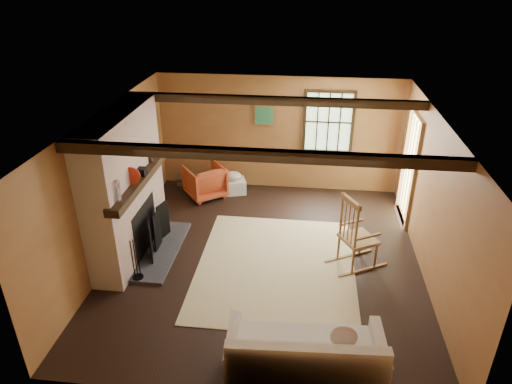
# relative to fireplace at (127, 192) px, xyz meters

# --- Properties ---
(ground) EXTENTS (5.50, 5.50, 0.00)m
(ground) POSITION_rel_fireplace_xyz_m (2.23, 0.00, -1.10)
(ground) COLOR black
(ground) RESTS_ON ground
(room_envelope) EXTENTS (5.02, 5.52, 2.44)m
(room_envelope) POSITION_rel_fireplace_xyz_m (2.45, 0.26, 0.53)
(room_envelope) COLOR olive
(room_envelope) RESTS_ON ground
(fireplace) EXTENTS (1.02, 2.30, 2.40)m
(fireplace) POSITION_rel_fireplace_xyz_m (0.00, 0.00, 0.00)
(fireplace) COLOR brown
(fireplace) RESTS_ON ground
(rug) EXTENTS (2.50, 3.00, 0.01)m
(rug) POSITION_rel_fireplace_xyz_m (2.43, -0.20, -1.10)
(rug) COLOR tan
(rug) RESTS_ON ground
(rocking_chair) EXTENTS (1.01, 0.84, 1.24)m
(rocking_chair) POSITION_rel_fireplace_xyz_m (3.67, 0.01, -0.58)
(rocking_chair) COLOR tan
(rocking_chair) RESTS_ON ground
(sofa) EXTENTS (1.86, 0.90, 0.74)m
(sofa) POSITION_rel_fireplace_xyz_m (2.93, -2.31, -0.84)
(sofa) COLOR beige
(sofa) RESTS_ON ground
(firewood_pile) EXTENTS (0.72, 0.13, 0.26)m
(firewood_pile) POSITION_rel_fireplace_xyz_m (0.43, 2.46, -0.97)
(firewood_pile) COLOR brown
(firewood_pile) RESTS_ON ground
(laundry_basket) EXTENTS (0.59, 0.51, 0.30)m
(laundry_basket) POSITION_rel_fireplace_xyz_m (1.32, 2.33, -0.95)
(laundry_basket) COLOR silver
(laundry_basket) RESTS_ON ground
(basket_pillow) EXTENTS (0.42, 0.37, 0.18)m
(basket_pillow) POSITION_rel_fireplace_xyz_m (1.32, 2.33, -0.71)
(basket_pillow) COLOR beige
(basket_pillow) RESTS_ON laundry_basket
(armchair) EXTENTS (1.03, 1.03, 0.68)m
(armchair) POSITION_rel_fireplace_xyz_m (0.77, 2.10, -0.76)
(armchair) COLOR #BF6026
(armchair) RESTS_ON ground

